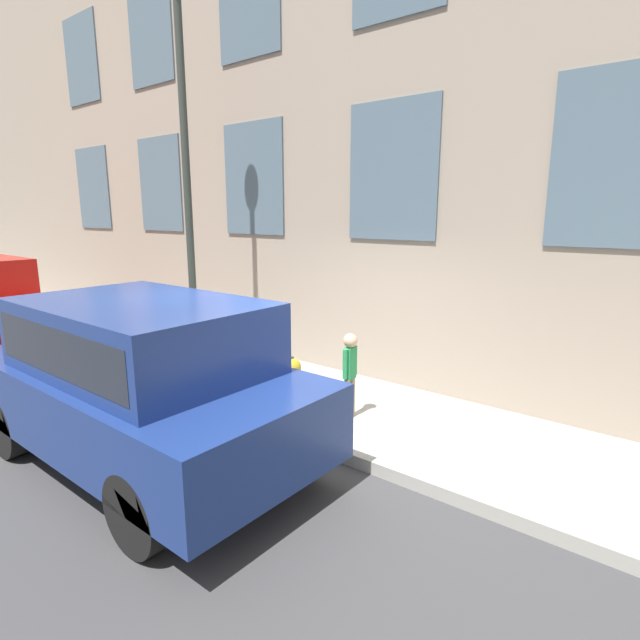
# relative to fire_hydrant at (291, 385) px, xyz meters

# --- Properties ---
(ground_plane) EXTENTS (80.00, 80.00, 0.00)m
(ground_plane) POSITION_rel_fire_hydrant_xyz_m (-0.42, -0.30, -0.54)
(ground_plane) COLOR #38383A
(sidewalk) EXTENTS (2.30, 60.00, 0.15)m
(sidewalk) POSITION_rel_fire_hydrant_xyz_m (0.73, -0.30, -0.47)
(sidewalk) COLOR #9E9B93
(sidewalk) RESTS_ON ground_plane
(fire_hydrant) EXTENTS (0.35, 0.46, 0.77)m
(fire_hydrant) POSITION_rel_fire_hydrant_xyz_m (0.00, 0.00, 0.00)
(fire_hydrant) COLOR gold
(fire_hydrant) RESTS_ON sidewalk
(person) EXTENTS (0.27, 0.18, 1.11)m
(person) POSITION_rel_fire_hydrant_xyz_m (0.38, -0.66, 0.27)
(person) COLOR #998466
(person) RESTS_ON sidewalk
(parked_truck_navy_near) EXTENTS (1.98, 4.25, 1.84)m
(parked_truck_navy_near) POSITION_rel_fire_hydrant_xyz_m (-1.75, 0.56, 0.50)
(parked_truck_navy_near) COLOR black
(parked_truck_navy_near) RESTS_ON ground_plane
(street_lamp) EXTENTS (0.36, 0.36, 6.05)m
(street_lamp) POSITION_rel_fire_hydrant_xyz_m (0.45, 2.55, 3.33)
(street_lamp) COLOR #2D332D
(street_lamp) RESTS_ON sidewalk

